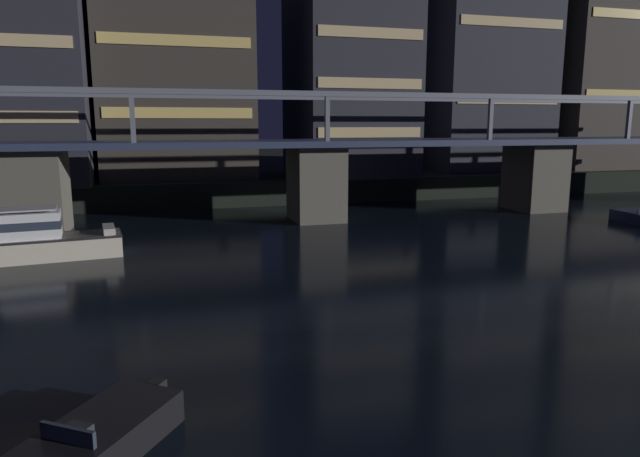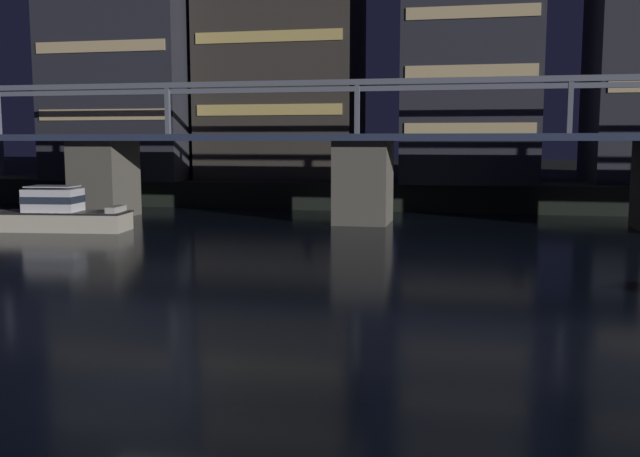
{
  "view_description": "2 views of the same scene",
  "coord_description": "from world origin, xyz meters",
  "px_view_note": "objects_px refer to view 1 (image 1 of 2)",
  "views": [
    {
      "loc": [
        -11.43,
        -7.78,
        7.2
      ],
      "look_at": [
        -3.61,
        19.54,
        1.94
      ],
      "focal_mm": 31.9,
      "sensor_mm": 36.0,
      "label": 1
    },
    {
      "loc": [
        7.15,
        -14.53,
        5.55
      ],
      "look_at": [
        -0.29,
        20.49,
        1.14
      ],
      "focal_mm": 40.03,
      "sensor_mm": 36.0,
      "label": 2
    }
  ],
  "objects_px": {
    "tower_west_low": "(5,13)",
    "speedboat_mid_left": "(639,218)",
    "cabin_cruiser_near_left": "(35,240)",
    "speedboat_near_center": "(92,444)",
    "tower_central": "(348,63)",
    "river_bridge": "(316,167)",
    "tower_west_tall": "(173,11)"
  },
  "relations": [
    {
      "from": "tower_west_low",
      "to": "speedboat_mid_left",
      "type": "bearing_deg",
      "value": -25.08
    },
    {
      "from": "cabin_cruiser_near_left",
      "to": "speedboat_near_center",
      "type": "height_order",
      "value": "cabin_cruiser_near_left"
    },
    {
      "from": "tower_west_low",
      "to": "speedboat_near_center",
      "type": "xyz_separation_m",
      "value": [
        9.67,
        -42.0,
        -15.66
      ]
    },
    {
      "from": "cabin_cruiser_near_left",
      "to": "speedboat_mid_left",
      "type": "distance_m",
      "value": 40.26
    },
    {
      "from": "speedboat_near_center",
      "to": "speedboat_mid_left",
      "type": "xyz_separation_m",
      "value": [
        35.43,
        20.89,
        0.0
      ]
    },
    {
      "from": "speedboat_near_center",
      "to": "speedboat_mid_left",
      "type": "distance_m",
      "value": 41.13
    },
    {
      "from": "tower_central",
      "to": "cabin_cruiser_near_left",
      "type": "height_order",
      "value": "tower_central"
    },
    {
      "from": "tower_west_low",
      "to": "speedboat_mid_left",
      "type": "distance_m",
      "value": 52.2
    },
    {
      "from": "tower_west_low",
      "to": "speedboat_near_center",
      "type": "distance_m",
      "value": 45.86
    },
    {
      "from": "speedboat_near_center",
      "to": "speedboat_mid_left",
      "type": "relative_size",
      "value": 0.9
    },
    {
      "from": "cabin_cruiser_near_left",
      "to": "tower_central",
      "type": "bearing_deg",
      "value": 40.45
    },
    {
      "from": "river_bridge",
      "to": "speedboat_mid_left",
      "type": "relative_size",
      "value": 15.79
    },
    {
      "from": "speedboat_near_center",
      "to": "speedboat_mid_left",
      "type": "height_order",
      "value": "same"
    },
    {
      "from": "tower_west_low",
      "to": "speedboat_mid_left",
      "type": "xyz_separation_m",
      "value": [
        45.1,
        -21.11,
        -15.66
      ]
    },
    {
      "from": "river_bridge",
      "to": "tower_west_low",
      "type": "relative_size",
      "value": 2.95
    },
    {
      "from": "cabin_cruiser_near_left",
      "to": "speedboat_mid_left",
      "type": "relative_size",
      "value": 1.78
    },
    {
      "from": "tower_west_low",
      "to": "cabin_cruiser_near_left",
      "type": "height_order",
      "value": "tower_west_low"
    },
    {
      "from": "tower_west_tall",
      "to": "speedboat_near_center",
      "type": "bearing_deg",
      "value": -94.91
    },
    {
      "from": "tower_central",
      "to": "speedboat_mid_left",
      "type": "relative_size",
      "value": 4.16
    },
    {
      "from": "river_bridge",
      "to": "tower_central",
      "type": "xyz_separation_m",
      "value": [
        6.9,
        13.02,
        8.93
      ]
    },
    {
      "from": "river_bridge",
      "to": "tower_central",
      "type": "height_order",
      "value": "tower_central"
    },
    {
      "from": "tower_west_tall",
      "to": "speedboat_mid_left",
      "type": "xyz_separation_m",
      "value": [
        31.74,
        -22.14,
        -16.68
      ]
    },
    {
      "from": "tower_west_low",
      "to": "cabin_cruiser_near_left",
      "type": "xyz_separation_m",
      "value": [
        4.84,
        -21.2,
        -15.02
      ]
    },
    {
      "from": "tower_west_low",
      "to": "tower_west_tall",
      "type": "distance_m",
      "value": 13.44
    },
    {
      "from": "tower_west_low",
      "to": "speedboat_near_center",
      "type": "height_order",
      "value": "tower_west_low"
    },
    {
      "from": "tower_west_tall",
      "to": "speedboat_mid_left",
      "type": "bearing_deg",
      "value": -34.9
    },
    {
      "from": "river_bridge",
      "to": "tower_central",
      "type": "relative_size",
      "value": 3.8
    },
    {
      "from": "tower_west_tall",
      "to": "tower_central",
      "type": "distance_m",
      "value": 16.85
    },
    {
      "from": "speedboat_mid_left",
      "to": "river_bridge",
      "type": "bearing_deg",
      "value": 160.2
    },
    {
      "from": "tower_central",
      "to": "speedboat_near_center",
      "type": "distance_m",
      "value": 48.13
    },
    {
      "from": "tower_west_tall",
      "to": "tower_central",
      "type": "height_order",
      "value": "tower_west_tall"
    },
    {
      "from": "speedboat_near_center",
      "to": "river_bridge",
      "type": "bearing_deg",
      "value": 65.67
    }
  ]
}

